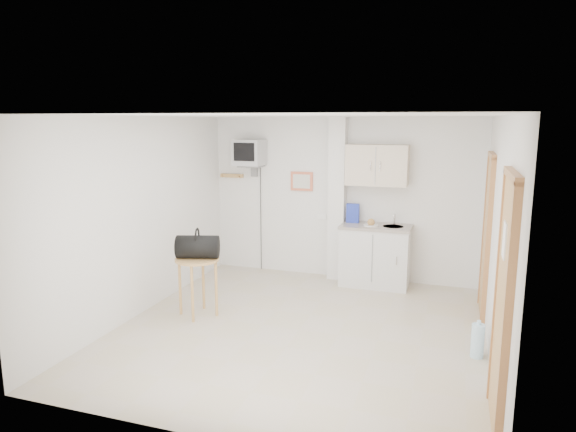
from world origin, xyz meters
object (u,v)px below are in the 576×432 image
(water_bottle, at_px, (478,341))
(round_table, at_px, (197,268))
(crt_television, at_px, (249,153))
(duffel_bag, at_px, (198,247))

(water_bottle, bearing_deg, round_table, 177.55)
(crt_television, bearing_deg, round_table, -87.36)
(crt_television, xyz_separation_m, duffel_bag, (0.10, -1.96, -1.04))
(crt_television, distance_m, duffel_bag, 2.22)
(round_table, xyz_separation_m, water_bottle, (3.34, -0.14, -0.44))
(round_table, bearing_deg, water_bottle, -2.45)
(crt_television, xyz_separation_m, round_table, (0.09, -1.97, -1.31))
(crt_television, distance_m, water_bottle, 4.39)
(duffel_bag, height_order, water_bottle, duffel_bag)
(duffel_bag, relative_size, water_bottle, 1.43)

